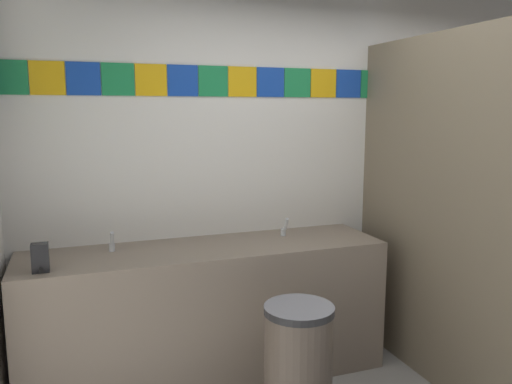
{
  "coord_description": "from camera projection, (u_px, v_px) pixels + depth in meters",
  "views": [
    {
      "loc": [
        -1.64,
        -1.79,
        1.77
      ],
      "look_at": [
        -0.63,
        1.01,
        1.28
      ],
      "focal_mm": 35.65,
      "sensor_mm": 36.0,
      "label": 1
    }
  ],
  "objects": [
    {
      "name": "faucet_left",
      "position": [
        112.0,
        244.0,
        3.15
      ],
      "size": [
        0.04,
        0.1,
        0.14
      ],
      "color": "silver",
      "rests_on": "vanity_counter"
    },
    {
      "name": "toilet",
      "position": [
        449.0,
        302.0,
        3.9
      ],
      "size": [
        0.39,
        0.49,
        0.74
      ],
      "color": "white",
      "rests_on": "ground_plane"
    },
    {
      "name": "vanity_counter",
      "position": [
        208.0,
        311.0,
        3.35
      ],
      "size": [
        2.33,
        0.61,
        0.89
      ],
      "color": "gray",
      "rests_on": "ground_plane"
    },
    {
      "name": "faucet_right",
      "position": [
        284.0,
        229.0,
        3.54
      ],
      "size": [
        0.04,
        0.1,
        0.14
      ],
      "color": "silver",
      "rests_on": "vanity_counter"
    },
    {
      "name": "wall_back",
      "position": [
        307.0,
        154.0,
        3.8
      ],
      "size": [
        4.16,
        0.09,
        2.86
      ],
      "color": "white",
      "rests_on": "ground_plane"
    },
    {
      "name": "stall_divider",
      "position": [
        479.0,
        218.0,
        3.08
      ],
      "size": [
        0.92,
        1.52,
        2.23
      ],
      "color": "#726651",
      "rests_on": "ground_plane"
    },
    {
      "name": "trash_bin",
      "position": [
        298.0,
        368.0,
        2.8
      ],
      "size": [
        0.38,
        0.38,
        0.72
      ],
      "color": "brown",
      "rests_on": "ground_plane"
    },
    {
      "name": "soap_dispenser",
      "position": [
        40.0,
        258.0,
        2.76
      ],
      "size": [
        0.09,
        0.09,
        0.16
      ],
      "color": "black",
      "rests_on": "vanity_counter"
    }
  ]
}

